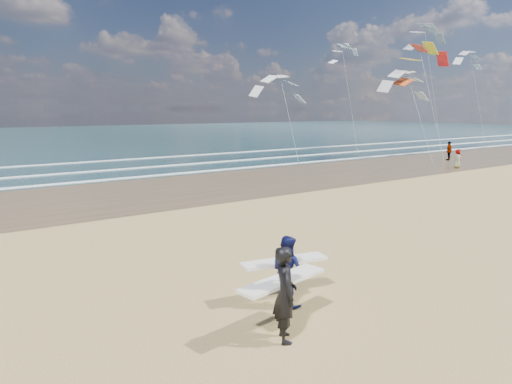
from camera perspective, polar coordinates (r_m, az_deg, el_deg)
wet_sand_strip at (r=36.99m, az=11.82°, el=2.92°), size 220.00×12.00×0.01m
ocean at (r=83.71m, az=-16.20°, el=6.78°), size 220.00×100.00×0.02m
foam_breakers at (r=44.49m, az=2.35°, el=4.42°), size 220.00×11.70×0.05m
surfer_near at (r=9.44m, az=3.62°, el=-12.42°), size 2.26×1.23×1.99m
surfer_far at (r=11.09m, az=3.87°, el=-9.65°), size 2.26×1.28×1.72m
beachgoer_0 at (r=39.60m, az=23.90°, el=3.84°), size 0.88×0.76×1.53m
beachgoer_1 at (r=45.37m, az=22.98°, el=4.76°), size 1.08×0.60×1.73m
kite_0 at (r=44.91m, az=20.59°, el=12.66°), size 7.35×4.91×11.53m
kite_1 at (r=41.17m, az=3.85°, el=10.66°), size 5.92×4.75×8.70m
kite_2 at (r=56.69m, az=20.97°, el=13.80°), size 6.66×4.83×15.26m
kite_4 at (r=73.55m, az=25.77°, el=11.77°), size 6.14×4.78×13.91m
kite_5 at (r=55.41m, az=11.49°, el=12.23°), size 4.62×4.61×12.88m
kite_7 at (r=43.63m, az=19.29°, el=10.57°), size 6.23×4.79×9.18m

